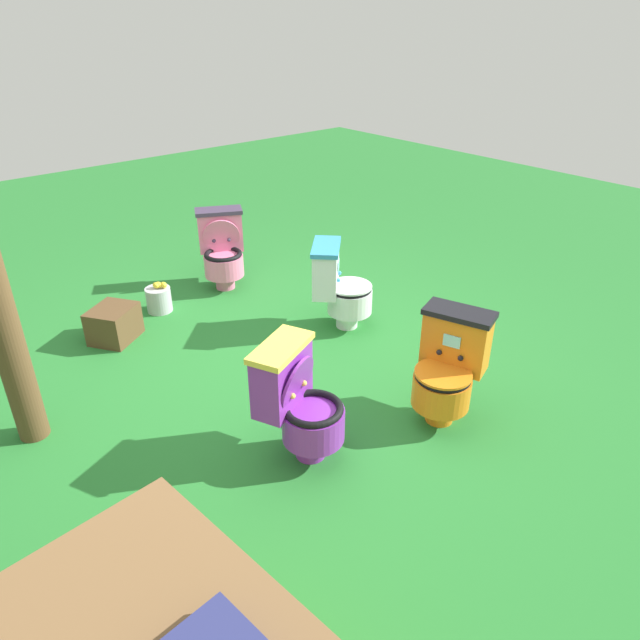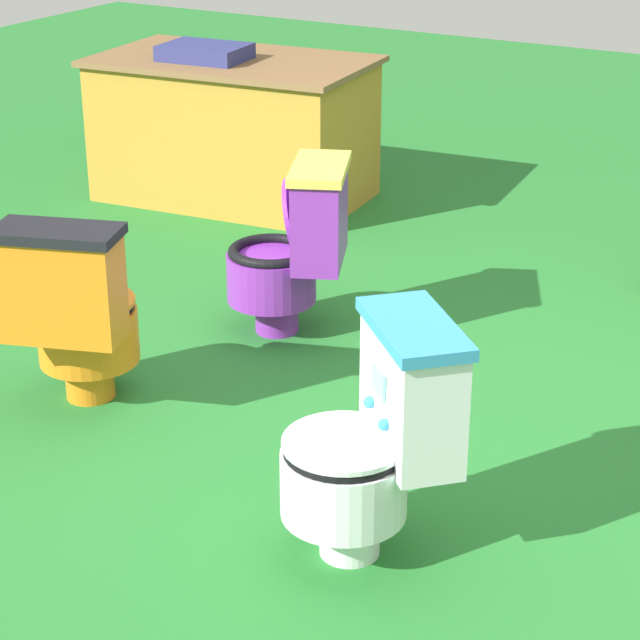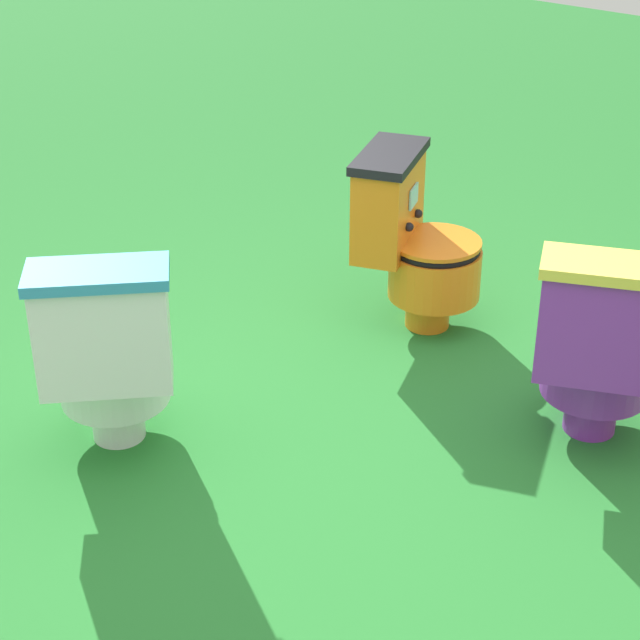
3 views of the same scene
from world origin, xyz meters
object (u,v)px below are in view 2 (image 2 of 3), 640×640
object	(u,v)px
vendor_table	(234,128)
toilet_purple	(294,247)
toilet_orange	(76,312)

from	to	relation	value
vendor_table	toilet_purple	bearing A→B (deg)	-48.98
toilet_purple	toilet_orange	bearing A→B (deg)	137.34
toilet_orange	vendor_table	world-z (taller)	vendor_table
toilet_orange	vendor_table	distance (m)	2.52
vendor_table	toilet_orange	bearing A→B (deg)	-69.27
toilet_orange	toilet_purple	bearing A→B (deg)	51.82
toilet_orange	toilet_purple	distance (m)	1.01
toilet_orange	toilet_purple	xyz separation A→B (m)	(0.33, 0.95, 0.00)
toilet_purple	vendor_table	size ratio (longest dim) A/B	0.47
toilet_orange	toilet_purple	world-z (taller)	same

